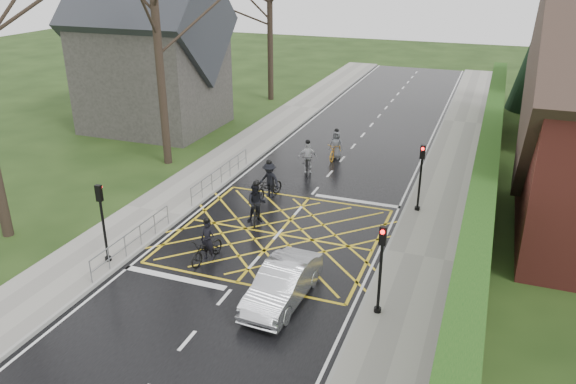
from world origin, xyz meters
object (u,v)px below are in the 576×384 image
Objects in this scene: cyclist_front at (307,161)px; car at (282,284)px; cyclist_back at (256,207)px; cyclist_mid at (269,184)px; cyclist_lead at (336,148)px; cyclist_rear at (207,247)px.

cyclist_front reaches higher than car.
cyclist_back reaches higher than car.
cyclist_mid is at bearing 81.90° from cyclist_back.
cyclist_lead is (0.81, 2.67, -0.06)m from cyclist_front.
cyclist_back reaches higher than cyclist_front.
cyclist_mid is 1.12× the size of cyclist_lead.
cyclist_front is 1.02× the size of cyclist_lead.
cyclist_back is (0.40, 3.72, 0.14)m from cyclist_rear.
cyclist_back reaches higher than cyclist_lead.
car is (3.14, -11.79, -0.00)m from cyclist_front.
cyclist_rear is 10.26m from cyclist_front.
cyclist_lead reaches higher than car.
cyclist_back is 6.18m from car.
cyclist_rear is 0.47× the size of car.
cyclist_back is at bearing -62.05° from cyclist_mid.
cyclist_rear is 3.96m from car.
cyclist_front reaches higher than cyclist_lead.
cyclist_front is at bearing 98.00° from cyclist_mid.
cyclist_mid is (-0.51, 2.70, -0.03)m from cyclist_back.
cyclist_lead is (1.32, 12.92, 0.03)m from cyclist_rear.
cyclist_back is 9.25m from cyclist_lead.
car is at bearing -47.46° from cyclist_mid.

